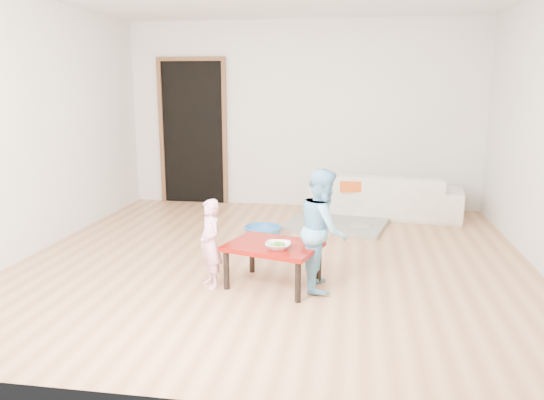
% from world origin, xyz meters
% --- Properties ---
extents(floor, '(5.00, 5.00, 0.01)m').
position_xyz_m(floor, '(0.00, 0.00, 0.00)').
color(floor, '#B0754B').
rests_on(floor, ground).
extents(back_wall, '(5.00, 0.02, 2.60)m').
position_xyz_m(back_wall, '(0.00, 2.50, 1.30)').
color(back_wall, white).
rests_on(back_wall, floor).
extents(left_wall, '(0.02, 5.00, 2.60)m').
position_xyz_m(left_wall, '(-2.50, 0.00, 1.30)').
color(left_wall, white).
rests_on(left_wall, floor).
extents(doorway, '(1.02, 0.08, 2.11)m').
position_xyz_m(doorway, '(-1.60, 2.48, 1.02)').
color(doorway, brown).
rests_on(doorway, back_wall).
extents(sofa, '(2.03, 1.01, 0.57)m').
position_xyz_m(sofa, '(1.18, 2.05, 0.29)').
color(sofa, white).
rests_on(sofa, floor).
extents(cushion, '(0.59, 0.55, 0.13)m').
position_xyz_m(cushion, '(0.79, 1.92, 0.44)').
color(cushion, '#E95919').
rests_on(cushion, sofa).
extents(red_table, '(0.89, 0.76, 0.38)m').
position_xyz_m(red_table, '(0.10, -0.73, 0.19)').
color(red_table, maroon).
rests_on(red_table, floor).
extents(bowl, '(0.21, 0.21, 0.05)m').
position_xyz_m(bowl, '(0.16, -0.85, 0.41)').
color(bowl, white).
rests_on(bowl, red_table).
extents(broccoli, '(0.12, 0.12, 0.06)m').
position_xyz_m(broccoli, '(0.16, -0.85, 0.41)').
color(broccoli, '#2D5919').
rests_on(broccoli, red_table).
extents(child_pink, '(0.32, 0.34, 0.77)m').
position_xyz_m(child_pink, '(-0.43, -0.82, 0.39)').
color(child_pink, pink).
rests_on(child_pink, floor).
extents(child_blue, '(0.44, 0.54, 1.04)m').
position_xyz_m(child_blue, '(0.52, -0.68, 0.52)').
color(child_blue, '#6BC4F9').
rests_on(child_blue, floor).
extents(basin, '(0.42, 0.42, 0.13)m').
position_xyz_m(basin, '(-0.25, 0.73, 0.07)').
color(basin, '#3275BD').
rests_on(basin, floor).
extents(blanket, '(1.35, 1.20, 0.06)m').
position_xyz_m(blanket, '(0.56, 1.41, 0.03)').
color(blanket, '#9F9A8C').
rests_on(blanket, floor).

